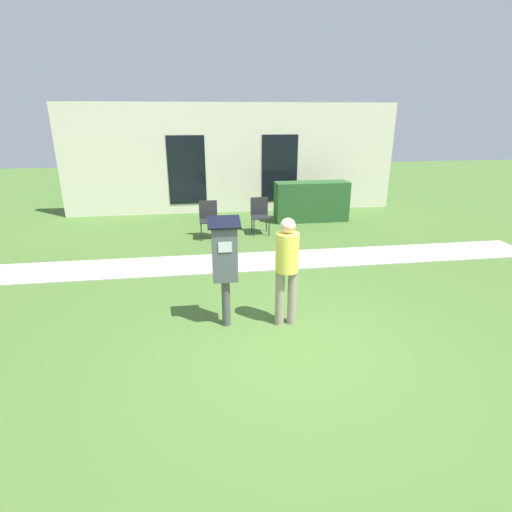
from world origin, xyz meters
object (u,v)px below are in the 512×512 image
(parking_meter, at_px, (225,259))
(person_standing, at_px, (287,264))
(outdoor_chair_left, at_px, (208,216))
(outdoor_chair_middle, at_px, (260,213))

(parking_meter, height_order, person_standing, parking_meter)
(person_standing, xyz_separation_m, outdoor_chair_left, (-0.94, 4.48, -0.40))
(parking_meter, bearing_deg, outdoor_chair_left, 91.18)
(person_standing, xyz_separation_m, outdoor_chair_middle, (0.36, 4.70, -0.40))
(person_standing, bearing_deg, parking_meter, 179.51)
(outdoor_chair_middle, bearing_deg, person_standing, -111.97)
(person_standing, distance_m, outdoor_chair_left, 4.60)
(parking_meter, bearing_deg, person_standing, -5.99)
(outdoor_chair_left, height_order, outdoor_chair_middle, same)
(parking_meter, height_order, outdoor_chair_left, parking_meter)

